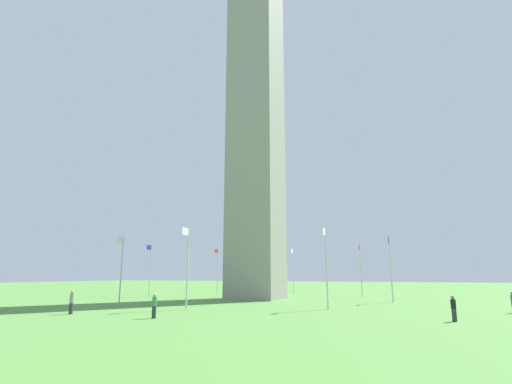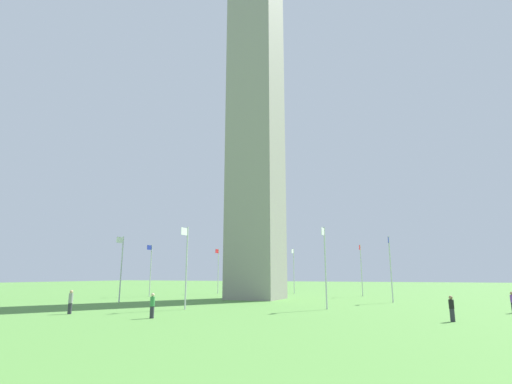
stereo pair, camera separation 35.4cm
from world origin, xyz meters
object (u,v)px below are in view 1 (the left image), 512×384
object	(u,v)px
flagpole_n	(187,263)
flagpole_ne	(326,263)
flagpole_nw	(121,265)
person_gray_shirt	(72,302)
person_black_shirt	(454,309)
flagpole_se	(361,267)
flagpole_w	(150,267)
obelisk_monument	(256,89)
flagpole_s	(293,268)
flagpole_sw	(217,268)
person_green_shirt	(154,306)
flagpole_e	(391,265)

from	to	relation	value
flagpole_n	flagpole_ne	world-z (taller)	same
flagpole_nw	person_gray_shirt	distance (m)	12.93
flagpole_nw	person_black_shirt	size ratio (longest dim) A/B	4.42
flagpole_se	flagpole_w	world-z (taller)	same
obelisk_monument	flagpole_s	distance (m)	28.79
person_black_shirt	flagpole_nw	bearing A→B (deg)	12.10
obelisk_monument	person_black_shirt	distance (m)	38.18
flagpole_se	flagpole_sw	bearing A→B (deg)	-90.00
flagpole_se	person_gray_shirt	bearing A→B (deg)	-26.94
flagpole_ne	flagpole_sw	world-z (taller)	same
flagpole_s	flagpole_w	world-z (taller)	same
person_green_shirt	obelisk_monument	bearing A→B (deg)	-28.38
person_green_shirt	flagpole_e	bearing A→B (deg)	-64.75
obelisk_monument	flagpole_se	size ratio (longest dim) A/B	7.84
flagpole_sw	flagpole_nw	world-z (taller)	same
flagpole_nw	person_gray_shirt	bearing A→B (deg)	25.11
flagpole_e	flagpole_w	world-z (taller)	same
person_gray_shirt	person_black_shirt	bearing A→B (deg)	-76.35
flagpole_e	flagpole_s	distance (m)	22.59
flagpole_s	flagpole_sw	world-z (taller)	same
flagpole_e	flagpole_s	size ratio (longest dim) A/B	1.00
flagpole_ne	flagpole_nw	world-z (taller)	same
flagpole_se	person_green_shirt	xyz separation A→B (m)	(34.05, -9.59, -3.10)
flagpole_n	flagpole_w	xyz separation A→B (m)	(-15.98, -15.98, 0.00)
flagpole_ne	person_gray_shirt	world-z (taller)	flagpole_ne
person_green_shirt	person_black_shirt	bearing A→B (deg)	-106.01
flagpole_se	flagpole_s	xyz separation A→B (m)	(-4.68, -11.30, 0.00)
flagpole_se	person_green_shirt	bearing A→B (deg)	-15.74
flagpole_e	person_gray_shirt	distance (m)	31.70
flagpole_sw	flagpole_w	size ratio (longest dim) A/B	1.00
flagpole_ne	flagpole_e	distance (m)	12.23
flagpole_ne	person_green_shirt	world-z (taller)	flagpole_ne
flagpole_se	person_black_shirt	bearing A→B (deg)	18.28
flagpole_e	obelisk_monument	bearing A→B (deg)	-90.24
flagpole_n	flagpole_s	xyz separation A→B (m)	(-31.95, 0.00, 0.00)
person_gray_shirt	person_green_shirt	bearing A→B (deg)	-88.80
flagpole_sw	person_gray_shirt	size ratio (longest dim) A/B	4.02
flagpole_n	flagpole_w	distance (m)	22.59
flagpole_ne	person_black_shirt	distance (m)	11.46
flagpole_nw	flagpole_se	bearing A→B (deg)	135.00
flagpole_nw	person_green_shirt	bearing A→B (deg)	48.61
flagpole_ne	flagpole_sw	size ratio (longest dim) A/B	1.00
flagpole_n	flagpole_se	bearing A→B (deg)	157.50
person_green_shirt	flagpole_s	bearing A→B (deg)	-30.13
flagpole_w	person_gray_shirt	xyz separation A→B (m)	(22.67, 10.01, -3.06)
flagpole_s	flagpole_sw	size ratio (longest dim) A/B	1.00
flagpole_n	flagpole_e	xyz separation A→B (m)	(-15.98, 15.98, 0.00)
obelisk_monument	flagpole_ne	bearing A→B (deg)	44.83
person_green_shirt	flagpole_nw	bearing A→B (deg)	15.96
flagpole_s	flagpole_sw	bearing A→B (deg)	-67.50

